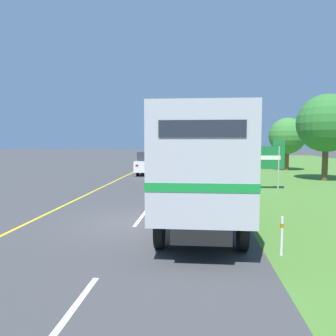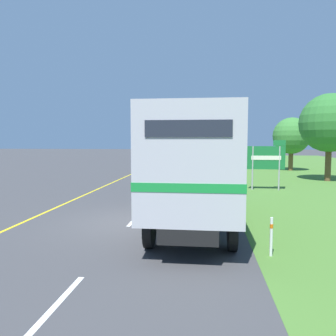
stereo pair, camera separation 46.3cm
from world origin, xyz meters
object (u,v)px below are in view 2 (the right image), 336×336
Objects in this scene: horse_trailer_truck at (194,164)px; lead_car_blue_ahead at (181,151)px; lead_car_white at (152,163)px; roadside_tree_near at (330,123)px; highway_sign at (267,159)px; roadside_tree_mid at (291,136)px; lead_car_silver_ahead at (202,156)px; delineator_post at (271,236)px.

lead_car_blue_ahead is at bearing 94.95° from horse_trailer_truck.
roadside_tree_near reaches higher than lead_car_white.
highway_sign is 0.57× the size of roadside_tree_mid.
roadside_tree_mid is at bearing -62.20° from lead_car_blue_ahead.
roadside_tree_mid reaches higher than highway_sign.
lead_car_silver_ahead is 0.79× the size of roadside_tree_mid.
horse_trailer_truck reaches higher than lead_car_silver_ahead.
lead_car_silver_ahead is at bearing 70.37° from lead_car_white.
roadside_tree_near reaches higher than horse_trailer_truck.
highway_sign is (7.93, -8.02, 0.82)m from lead_car_white.
lead_car_silver_ahead is at bearing 143.36° from roadside_tree_mid.
delineator_post is (5.82, -47.17, -0.52)m from lead_car_blue_ahead.
lead_car_silver_ahead is at bearing 121.62° from roadside_tree_near.
roadside_tree_near is at bearing -58.38° from lead_car_silver_ahead.
roadside_tree_mid is (12.48, 5.01, 2.29)m from lead_car_white.
lead_car_blue_ahead is 0.83× the size of roadside_tree_mid.
lead_car_white is 0.90× the size of roadside_tree_mid.
horse_trailer_truck is at bearing -75.84° from lead_car_white.
lead_car_silver_ahead is (4.03, 11.30, 0.08)m from lead_car_white.
roadside_tree_near is at bearing 66.61° from delineator_post.
lead_car_blue_ahead is at bearing 89.43° from lead_car_white.
horse_trailer_truck is 2.01× the size of lead_car_silver_ahead.
horse_trailer_truck is 1.77× the size of lead_car_white.
highway_sign is at bearing 80.55° from delineator_post.
roadside_tree_mid reaches higher than lead_car_blue_ahead.
roadside_tree_near reaches higher than lead_car_silver_ahead.
highway_sign is at bearing -78.60° from lead_car_silver_ahead.
highway_sign is (3.79, 8.37, -0.26)m from horse_trailer_truck.
roadside_tree_near is (12.67, -31.34, 2.98)m from lead_car_blue_ahead.
roadside_tree_near is (8.81, 13.20, 1.97)m from horse_trailer_truck.
lead_car_silver_ahead is 30.39m from delineator_post.
highway_sign reaches higher than delineator_post.
roadside_tree_near is at bearing -13.83° from lead_car_white.
lead_car_white is at bearing 134.65° from highway_sign.
roadside_tree_near is at bearing 43.95° from highway_sign.
horse_trailer_truck is at bearing 126.69° from delineator_post.
roadside_tree_mid is at bearing 68.70° from horse_trailer_truck.
lead_car_white is 11.99m from lead_car_silver_ahead.
lead_car_blue_ahead is at bearing 97.03° from delineator_post.
horse_trailer_truck is 23.00m from roadside_tree_mid.
horse_trailer_truck is 9.19m from highway_sign.
roadside_tree_mid is (8.45, -6.28, 2.21)m from lead_car_silver_ahead.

